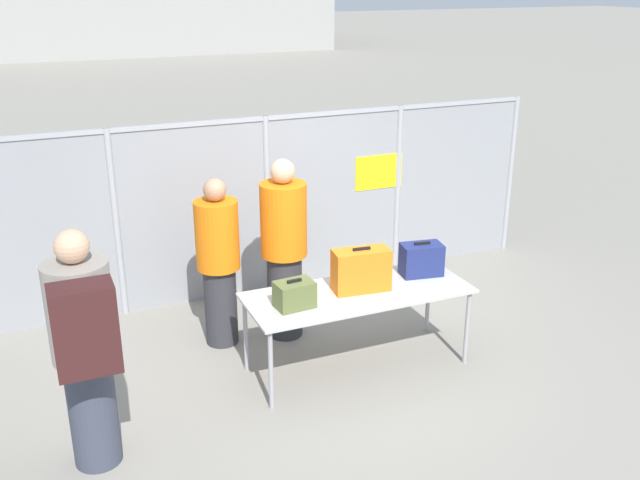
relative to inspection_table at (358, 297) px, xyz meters
name	(u,v)px	position (x,y,z in m)	size (l,w,h in m)	color
ground_plane	(343,371)	(-0.16, -0.04, -0.70)	(120.00, 120.00, 0.00)	gray
fence_section	(268,201)	(-0.15, 1.96, 0.34)	(6.60, 0.07, 1.99)	#9EA0A5
inspection_table	(358,297)	(0.00, 0.00, 0.00)	(2.02, 0.80, 0.75)	#B2B2AD
suitcase_olive	(294,294)	(-0.63, -0.07, 0.17)	(0.34, 0.25, 0.25)	#566033
suitcase_orange	(361,270)	(0.04, 0.03, 0.24)	(0.53, 0.28, 0.40)	orange
suitcase_navy	(421,259)	(0.71, 0.12, 0.20)	(0.41, 0.28, 0.32)	navy
traveler_hooded	(85,345)	(-2.36, -0.54, 0.30)	(0.45, 0.70, 1.82)	#383D4C
security_worker_near	(284,247)	(-0.39, 0.84, 0.23)	(0.45, 0.45, 1.80)	#2D2D33
security_worker_far	(218,261)	(-1.01, 0.93, 0.16)	(0.41, 0.41, 1.66)	#2D2D33
utility_trailer	(293,187)	(1.06, 4.38, -0.28)	(4.35, 2.33, 0.71)	#B2B2B7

